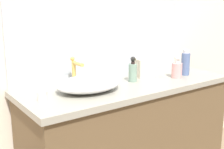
{
  "coord_description": "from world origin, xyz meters",
  "views": [
    {
      "loc": [
        -1.18,
        -1.0,
        1.32
      ],
      "look_at": [
        -0.17,
        0.38,
        0.94
      ],
      "focal_mm": 44.39,
      "sensor_mm": 36.0,
      "label": 1
    }
  ],
  "objects_px": {
    "perfume_bottle": "(186,63)",
    "candle_jar": "(42,96)",
    "soap_dispenser": "(177,69)",
    "tissue_box": "(144,67)",
    "lotion_bottle": "(133,71)",
    "sink_basin": "(89,84)"
  },
  "relations": [
    {
      "from": "candle_jar",
      "to": "soap_dispenser",
      "type": "bearing_deg",
      "value": -3.58
    },
    {
      "from": "soap_dispenser",
      "to": "candle_jar",
      "type": "bearing_deg",
      "value": 176.42
    },
    {
      "from": "lotion_bottle",
      "to": "candle_jar",
      "type": "relative_size",
      "value": 3.21
    },
    {
      "from": "soap_dispenser",
      "to": "perfume_bottle",
      "type": "xyz_separation_m",
      "value": [
        0.13,
        0.03,
        0.02
      ]
    },
    {
      "from": "sink_basin",
      "to": "candle_jar",
      "type": "height_order",
      "value": "sink_basin"
    },
    {
      "from": "tissue_box",
      "to": "lotion_bottle",
      "type": "bearing_deg",
      "value": -158.6
    },
    {
      "from": "tissue_box",
      "to": "soap_dispenser",
      "type": "bearing_deg",
      "value": -44.25
    },
    {
      "from": "perfume_bottle",
      "to": "candle_jar",
      "type": "xyz_separation_m",
      "value": [
        -1.13,
        0.04,
        -0.07
      ]
    },
    {
      "from": "perfume_bottle",
      "to": "tissue_box",
      "type": "relative_size",
      "value": 1.1
    },
    {
      "from": "sink_basin",
      "to": "lotion_bottle",
      "type": "distance_m",
      "value": 0.37
    },
    {
      "from": "sink_basin",
      "to": "lotion_bottle",
      "type": "xyz_separation_m",
      "value": [
        0.37,
        0.02,
        0.03
      ]
    },
    {
      "from": "soap_dispenser",
      "to": "tissue_box",
      "type": "bearing_deg",
      "value": 135.75
    },
    {
      "from": "soap_dispenser",
      "to": "tissue_box",
      "type": "height_order",
      "value": "tissue_box"
    },
    {
      "from": "sink_basin",
      "to": "perfume_bottle",
      "type": "xyz_separation_m",
      "value": [
        0.83,
        -0.05,
        0.05
      ]
    },
    {
      "from": "sink_basin",
      "to": "tissue_box",
      "type": "height_order",
      "value": "tissue_box"
    },
    {
      "from": "soap_dispenser",
      "to": "perfume_bottle",
      "type": "distance_m",
      "value": 0.13
    },
    {
      "from": "sink_basin",
      "to": "perfume_bottle",
      "type": "distance_m",
      "value": 0.83
    },
    {
      "from": "sink_basin",
      "to": "soap_dispenser",
      "type": "relative_size",
      "value": 2.42
    },
    {
      "from": "tissue_box",
      "to": "candle_jar",
      "type": "relative_size",
      "value": 3.22
    },
    {
      "from": "lotion_bottle",
      "to": "candle_jar",
      "type": "bearing_deg",
      "value": -176.83
    },
    {
      "from": "lotion_bottle",
      "to": "perfume_bottle",
      "type": "distance_m",
      "value": 0.47
    },
    {
      "from": "soap_dispenser",
      "to": "candle_jar",
      "type": "height_order",
      "value": "soap_dispenser"
    }
  ]
}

